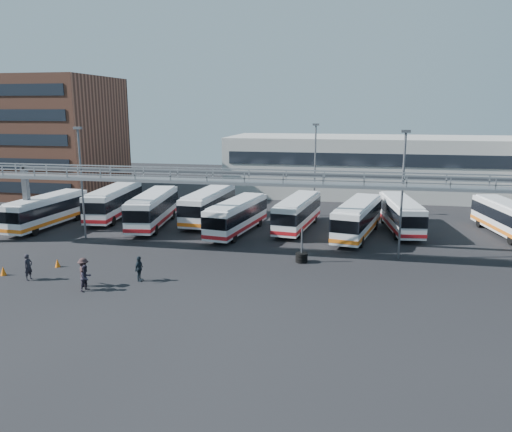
% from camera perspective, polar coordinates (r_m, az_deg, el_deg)
% --- Properties ---
extents(ground, '(140.00, 140.00, 0.00)m').
position_cam_1_polar(ground, '(35.95, -2.72, -6.98)').
color(ground, black).
rests_on(ground, ground).
extents(gantry, '(51.40, 5.15, 7.10)m').
position_cam_1_polar(gantry, '(40.17, -0.79, 3.18)').
color(gantry, gray).
rests_on(gantry, ground).
extents(apartment_building, '(18.00, 15.00, 16.00)m').
position_cam_1_polar(apartment_building, '(75.89, -22.92, 8.38)').
color(apartment_building, brown).
rests_on(apartment_building, ground).
extents(warehouse, '(42.00, 14.00, 8.00)m').
position_cam_1_polar(warehouse, '(71.47, 14.19, 5.56)').
color(warehouse, '#9E9E99').
rests_on(warehouse, ground).
extents(light_pole_left, '(0.70, 0.35, 10.21)m').
position_cam_1_polar(light_pole_left, '(47.96, -19.34, 4.23)').
color(light_pole_left, '#4C4F54').
rests_on(light_pole_left, ground).
extents(light_pole_mid, '(0.70, 0.35, 10.21)m').
position_cam_1_polar(light_pole_mid, '(40.58, 16.39, 3.09)').
color(light_pole_mid, '#4C4F54').
rests_on(light_pole_mid, ground).
extents(light_pole_back, '(0.70, 0.35, 10.21)m').
position_cam_1_polar(light_pole_back, '(55.44, 6.76, 5.82)').
color(light_pole_back, '#4C4F54').
rests_on(light_pole_back, ground).
extents(bus_0, '(3.21, 10.72, 3.21)m').
position_cam_1_polar(bus_0, '(54.47, -22.79, 0.63)').
color(bus_0, silver).
rests_on(bus_0, ground).
extents(bus_1, '(3.70, 11.45, 3.42)m').
position_cam_1_polar(bus_1, '(56.53, -15.91, 1.63)').
color(bus_1, silver).
rests_on(bus_1, ground).
extents(bus_2, '(3.98, 11.50, 3.42)m').
position_cam_1_polar(bus_2, '(51.69, -11.69, 0.89)').
color(bus_2, silver).
rests_on(bus_2, ground).
extents(bus_3, '(3.18, 11.17, 3.36)m').
position_cam_1_polar(bus_3, '(53.01, -5.44, 1.33)').
color(bus_3, silver).
rests_on(bus_3, ground).
extents(bus_4, '(4.08, 10.82, 3.21)m').
position_cam_1_polar(bus_4, '(47.84, -2.20, 0.09)').
color(bus_4, silver).
rests_on(bus_4, ground).
extents(bus_5, '(3.81, 10.73, 3.19)m').
position_cam_1_polar(bus_5, '(49.55, 4.78, 0.47)').
color(bus_5, silver).
rests_on(bus_5, ground).
extents(bus_6, '(4.75, 11.27, 3.34)m').
position_cam_1_polar(bus_6, '(47.42, 11.53, -0.17)').
color(bus_6, silver).
rests_on(bus_6, ground).
extents(bus_7, '(3.80, 10.77, 3.20)m').
position_cam_1_polar(bus_7, '(50.64, 16.21, 0.28)').
color(bus_7, silver).
rests_on(bus_7, ground).
extents(bus_9, '(4.26, 10.73, 3.18)m').
position_cam_1_polar(bus_9, '(52.55, 26.74, -0.14)').
color(bus_9, silver).
rests_on(bus_9, ground).
extents(pedestrian_a, '(0.53, 0.74, 1.88)m').
position_cam_1_polar(pedestrian_a, '(38.52, -24.59, -5.32)').
color(pedestrian_a, black).
rests_on(pedestrian_a, ground).
extents(pedestrian_b, '(0.90, 1.02, 1.77)m').
position_cam_1_polar(pedestrian_b, '(34.94, -18.88, -6.69)').
color(pedestrian_b, '#282330').
rests_on(pedestrian_b, ground).
extents(pedestrian_c, '(1.32, 1.47, 1.98)m').
position_cam_1_polar(pedestrian_c, '(35.75, -19.09, -6.10)').
color(pedestrian_c, '#312021').
rests_on(pedestrian_c, ground).
extents(pedestrian_d, '(0.48, 1.07, 1.79)m').
position_cam_1_polar(pedestrian_d, '(35.77, -13.22, -5.89)').
color(pedestrian_d, black).
rests_on(pedestrian_d, ground).
extents(cone_left, '(0.54, 0.54, 0.67)m').
position_cam_1_polar(cone_left, '(40.52, -26.92, -5.61)').
color(cone_left, '#DF620C').
rests_on(cone_left, ground).
extents(cone_right, '(0.42, 0.42, 0.64)m').
position_cam_1_polar(cone_right, '(40.91, -21.75, -5.00)').
color(cone_right, '#DF620C').
rests_on(cone_right, ground).
extents(tire_stack, '(0.95, 0.95, 2.71)m').
position_cam_1_polar(tire_stack, '(39.30, 5.23, -4.63)').
color(tire_stack, black).
rests_on(tire_stack, ground).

